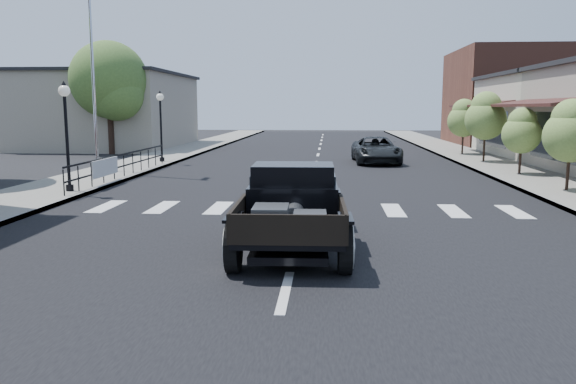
{
  "coord_description": "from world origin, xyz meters",
  "views": [
    {
      "loc": [
        0.64,
        -11.15,
        2.78
      ],
      "look_at": [
        -0.22,
        0.63,
        1.0
      ],
      "focal_mm": 35.0,
      "sensor_mm": 36.0,
      "label": 1
    }
  ],
  "objects": [
    {
      "name": "ground",
      "position": [
        0.0,
        0.0,
        0.0
      ],
      "size": [
        120.0,
        120.0,
        0.0
      ],
      "primitive_type": "plane",
      "color": "black",
      "rests_on": "ground"
    },
    {
      "name": "road",
      "position": [
        0.0,
        15.0,
        0.01
      ],
      "size": [
        14.0,
        80.0,
        0.02
      ],
      "primitive_type": "cube",
      "color": "black",
      "rests_on": "ground"
    },
    {
      "name": "road_markings",
      "position": [
        0.0,
        10.0,
        0.0
      ],
      "size": [
        12.0,
        60.0,
        0.06
      ],
      "primitive_type": null,
      "color": "silver",
      "rests_on": "ground"
    },
    {
      "name": "sidewalk_left",
      "position": [
        -8.5,
        15.0,
        0.07
      ],
      "size": [
        3.0,
        80.0,
        0.15
      ],
      "primitive_type": "cube",
      "color": "gray",
      "rests_on": "ground"
    },
    {
      "name": "sidewalk_right",
      "position": [
        8.5,
        15.0,
        0.07
      ],
      "size": [
        3.0,
        80.0,
        0.15
      ],
      "primitive_type": "cube",
      "color": "gray",
      "rests_on": "ground"
    },
    {
      "name": "low_building_left",
      "position": [
        -15.0,
        28.0,
        2.5
      ],
      "size": [
        10.0,
        12.0,
        5.0
      ],
      "primitive_type": "cube",
      "color": "#A79E8C",
      "rests_on": "ground"
    },
    {
      "name": "far_building_right",
      "position": [
        15.5,
        32.0,
        3.5
      ],
      "size": [
        11.0,
        10.0,
        7.0
      ],
      "primitive_type": "cube",
      "color": "brown",
      "rests_on": "ground"
    },
    {
      "name": "railing",
      "position": [
        -7.3,
        10.0,
        0.65
      ],
      "size": [
        0.08,
        10.0,
        1.0
      ],
      "primitive_type": null,
      "color": "black",
      "rests_on": "sidewalk_left"
    },
    {
      "name": "banner",
      "position": [
        -7.22,
        8.0,
        0.45
      ],
      "size": [
        0.04,
        2.2,
        0.6
      ],
      "primitive_type": null,
      "color": "silver",
      "rests_on": "sidewalk_left"
    },
    {
      "name": "lamp_post_b",
      "position": [
        -7.6,
        6.0,
        1.87
      ],
      "size": [
        0.36,
        0.36,
        3.45
      ],
      "primitive_type": null,
      "color": "black",
      "rests_on": "sidewalk_left"
    },
    {
      "name": "lamp_post_c",
      "position": [
        -7.6,
        16.0,
        1.87
      ],
      "size": [
        0.36,
        0.36,
        3.45
      ],
      "primitive_type": null,
      "color": "black",
      "rests_on": "sidewalk_left"
    },
    {
      "name": "flagpole",
      "position": [
        -9.2,
        12.0,
        6.02
      ],
      "size": [
        0.12,
        0.12,
        11.74
      ],
      "primitive_type": "cylinder",
      "color": "silver",
      "rests_on": "sidewalk_left"
    },
    {
      "name": "big_tree_far",
      "position": [
        -12.5,
        22.0,
        3.36
      ],
      "size": [
        4.58,
        4.58,
        6.73
      ],
      "primitive_type": null,
      "color": "#43622A",
      "rests_on": "ground"
    },
    {
      "name": "small_tree_b",
      "position": [
        8.3,
        7.35,
        1.55
      ],
      "size": [
        1.68,
        1.68,
        2.81
      ],
      "primitive_type": null,
      "color": "olive",
      "rests_on": "sidewalk_right"
    },
    {
      "name": "small_tree_c",
      "position": [
        8.3,
        11.91,
        1.42
      ],
      "size": [
        1.53,
        1.53,
        2.54
      ],
      "primitive_type": null,
      "color": "olive",
      "rests_on": "sidewalk_right"
    },
    {
      "name": "small_tree_d",
      "position": [
        8.3,
        17.23,
        1.8
      ],
      "size": [
        1.98,
        1.98,
        3.3
      ],
      "primitive_type": null,
      "color": "olive",
      "rests_on": "sidewalk_right"
    },
    {
      "name": "small_tree_e",
      "position": [
        8.3,
        21.76,
        1.66
      ],
      "size": [
        1.81,
        1.81,
        3.02
      ],
      "primitive_type": null,
      "color": "olive",
      "rests_on": "sidewalk_right"
    },
    {
      "name": "hotrod_pickup",
      "position": [
        -0.06,
        -0.27,
        0.85
      ],
      "size": [
        2.42,
        4.98,
        1.71
      ],
      "primitive_type": null,
      "rotation": [
        0.0,
        0.0,
        0.03
      ],
      "color": "black",
      "rests_on": "ground"
    },
    {
      "name": "second_car",
      "position": [
        3.01,
        17.32,
        0.66
      ],
      "size": [
        2.37,
        4.81,
        1.31
      ],
      "primitive_type": "imported",
      "rotation": [
        0.0,
        0.0,
        0.04
      ],
      "color": "black",
      "rests_on": "ground"
    }
  ]
}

